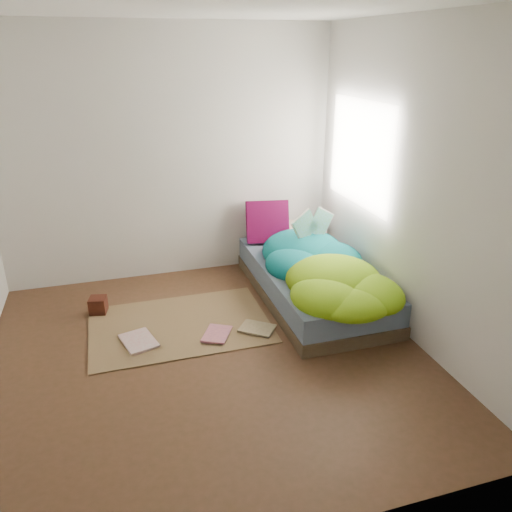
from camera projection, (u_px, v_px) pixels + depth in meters
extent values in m
cube|color=#47301B|center=(208.00, 356.00, 4.11)|extent=(3.50, 3.50, 0.00)
cube|color=silver|center=(169.00, 157.00, 5.15)|extent=(3.50, 0.04, 2.60)
cube|color=silver|center=(284.00, 322.00, 2.07)|extent=(3.50, 0.04, 2.60)
cube|color=silver|center=(412.00, 186.00, 4.08)|extent=(0.04, 3.50, 2.60)
cube|color=white|center=(193.00, 4.00, 3.11)|extent=(3.50, 3.50, 0.04)
cube|color=white|center=(360.00, 153.00, 4.83)|extent=(0.01, 1.00, 1.20)
cube|color=#3E3121|center=(312.00, 292.00, 5.05)|extent=(1.00, 2.00, 0.12)
cube|color=slate|center=(312.00, 277.00, 4.99)|extent=(0.98, 1.96, 0.22)
cube|color=brown|center=(180.00, 325.00, 4.56)|extent=(1.60, 1.10, 0.01)
cube|color=white|center=(302.00, 232.00, 5.69)|extent=(0.65, 0.53, 0.13)
cube|color=#480426|center=(267.00, 222.00, 5.50)|extent=(0.48, 0.22, 0.46)
cube|color=#3E1B0E|center=(98.00, 305.00, 4.74)|extent=(0.18, 0.18, 0.15)
imported|color=beige|center=(124.00, 346.00, 4.21)|extent=(0.34, 0.40, 0.03)
imported|color=#D2797E|center=(205.00, 333.00, 4.39)|extent=(0.33, 0.36, 0.03)
imported|color=tan|center=(253.00, 335.00, 4.37)|extent=(0.37, 0.36, 0.02)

